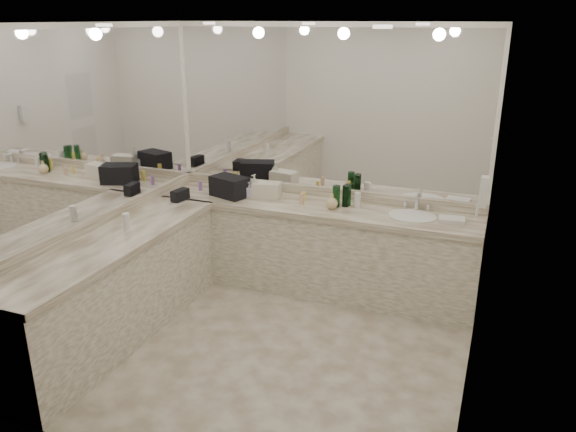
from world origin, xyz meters
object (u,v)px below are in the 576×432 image
at_px(black_toiletry_bag, 229,186).
at_px(hand_towel, 452,220).
at_px(soap_bottle_c, 332,201).
at_px(sink, 412,217).
at_px(cream_cosmetic_case, 267,190).
at_px(soap_bottle_b, 250,190).
at_px(soap_bottle_a, 254,186).
at_px(wall_phone, 484,192).

height_order(black_toiletry_bag, hand_towel, black_toiletry_bag).
height_order(hand_towel, soap_bottle_c, soap_bottle_c).
bearing_deg(black_toiletry_bag, sink, 1.77).
bearing_deg(cream_cosmetic_case, soap_bottle_b, -165.45).
height_order(hand_towel, soap_bottle_a, soap_bottle_a).
bearing_deg(cream_cosmetic_case, soap_bottle_a, -171.36).
bearing_deg(cream_cosmetic_case, black_toiletry_bag, -173.49).
xyz_separation_m(hand_towel, soap_bottle_b, (-2.00, -0.00, 0.06)).
height_order(sink, wall_phone, wall_phone).
bearing_deg(sink, wall_phone, -39.57).
relative_size(sink, wall_phone, 1.83).
bearing_deg(soap_bottle_a, soap_bottle_c, -4.30).
relative_size(sink, cream_cosmetic_case, 1.59).
xyz_separation_m(sink, cream_cosmetic_case, (-1.49, 0.05, 0.08)).
bearing_deg(soap_bottle_c, soap_bottle_a, 175.70).
xyz_separation_m(wall_phone, black_toiletry_bag, (-2.46, 0.44, -0.34)).
height_order(sink, soap_bottle_c, soap_bottle_c).
height_order(wall_phone, black_toiletry_bag, wall_phone).
xyz_separation_m(cream_cosmetic_case, hand_towel, (1.84, -0.07, -0.06)).
distance_m(soap_bottle_a, soap_bottle_c, 0.85).
bearing_deg(soap_bottle_c, sink, 3.93).
distance_m(wall_phone, cream_cosmetic_case, 2.20).
relative_size(cream_cosmetic_case, soap_bottle_c, 1.84).
relative_size(wall_phone, soap_bottle_b, 1.44).
bearing_deg(hand_towel, soap_bottle_c, -178.23).
bearing_deg(wall_phone, cream_cosmetic_case, 165.26).
height_order(wall_phone, soap_bottle_c, wall_phone).
bearing_deg(soap_bottle_a, cream_cosmetic_case, 18.49).
height_order(sink, black_toiletry_bag, black_toiletry_bag).
bearing_deg(soap_bottle_c, wall_phone, -18.12).
xyz_separation_m(wall_phone, hand_towel, (-0.25, 0.48, -0.43)).
relative_size(soap_bottle_a, soap_bottle_b, 1.43).
height_order(soap_bottle_a, soap_bottle_b, soap_bottle_a).
bearing_deg(hand_towel, soap_bottle_b, -179.90).
bearing_deg(sink, soap_bottle_a, 179.61).
bearing_deg(soap_bottle_b, soap_bottle_c, -2.00).
xyz_separation_m(soap_bottle_a, soap_bottle_b, (-0.04, -0.03, -0.04)).
relative_size(wall_phone, cream_cosmetic_case, 0.87).
bearing_deg(sink, hand_towel, -2.91).
bearing_deg(soap_bottle_c, cream_cosmetic_case, 171.91).
height_order(sink, cream_cosmetic_case, cream_cosmetic_case).
distance_m(sink, hand_towel, 0.35).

